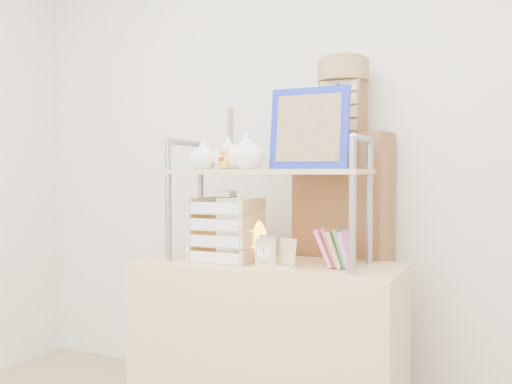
# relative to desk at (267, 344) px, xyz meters

# --- Properties ---
(room_shell) EXTENTS (3.42, 3.41, 2.61)m
(room_shell) POSITION_rel_desk_xyz_m (0.00, -0.81, 1.32)
(room_shell) COLOR silver
(room_shell) RESTS_ON ground
(desk) EXTENTS (1.20, 0.50, 0.75)m
(desk) POSITION_rel_desk_xyz_m (0.00, 0.00, 0.00)
(desk) COLOR tan
(desk) RESTS_ON ground
(cabinet) EXTENTS (0.47, 0.29, 1.35)m
(cabinet) POSITION_rel_desk_xyz_m (0.25, 0.37, 0.30)
(cabinet) COLOR brown
(cabinet) RESTS_ON ground
(hutch) EXTENTS (0.90, 0.34, 0.80)m
(hutch) POSITION_rel_desk_xyz_m (-0.05, 0.02, 0.82)
(hutch) COLOR gray
(hutch) RESTS_ON desk
(letter_tray) EXTENTS (0.27, 0.26, 0.32)m
(letter_tray) POSITION_rel_desk_xyz_m (-0.19, -0.04, 0.50)
(letter_tray) COLOR tan
(letter_tray) RESTS_ON desk
(salt_lamp) EXTENTS (0.13, 0.12, 0.20)m
(salt_lamp) POSITION_rel_desk_xyz_m (-0.07, 0.01, 0.47)
(salt_lamp) COLOR brown
(salt_lamp) RESTS_ON desk
(desk_clock) EXTENTS (0.09, 0.06, 0.12)m
(desk_clock) POSITION_rel_desk_xyz_m (0.04, -0.12, 0.44)
(desk_clock) COLOR tan
(desk_clock) RESTS_ON desk
(postcard_stand) EXTENTS (0.19, 0.10, 0.13)m
(postcard_stand) POSITION_rel_desk_xyz_m (0.08, -0.08, 0.41)
(postcard_stand) COLOR white
(postcard_stand) RESTS_ON desk
(drawer_chest) EXTENTS (0.20, 0.16, 0.25)m
(drawer_chest) POSITION_rel_desk_xyz_m (0.25, 0.35, 1.10)
(drawer_chest) COLOR brown
(drawer_chest) RESTS_ON cabinet
(woven_basket) EXTENTS (0.25, 0.25, 0.10)m
(woven_basket) POSITION_rel_desk_xyz_m (0.25, 0.35, 1.28)
(woven_basket) COLOR olive
(woven_basket) RESTS_ON drawer_chest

